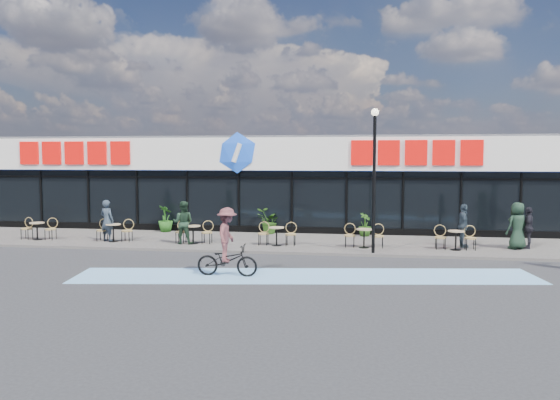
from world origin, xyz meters
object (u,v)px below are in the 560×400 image
Objects in this scene: potted_plant_right at (365,225)px; cyclist_a at (227,248)px; potted_plant_left at (165,219)px; patron_left at (107,221)px; pedestrian_b at (463,226)px; lamp_post at (374,168)px; pedestrian_a at (528,228)px; patron_right at (183,223)px; pedestrian_c at (517,226)px; potted_plant_mid at (268,221)px.

cyclist_a is at bearing -116.58° from potted_plant_right.
potted_plant_left is 1.21× the size of potted_plant_right.
patron_left reaches higher than pedestrian_b.
lamp_post is 6.62m from pedestrian_a.
patron_right is at bearing 172.99° from lamp_post.
cyclist_a is at bearing 0.97° from pedestrian_c.
potted_plant_mid is at bearing 0.31° from potted_plant_left.
pedestrian_b is (14.42, 0.66, -0.02)m from patron_left.
pedestrian_b is at bearing 26.98° from lamp_post.
pedestrian_c reaches higher than potted_plant_left.
potted_plant_right is 0.64× the size of pedestrian_a.
potted_plant_left is 4.91m from potted_plant_mid.
pedestrian_a is at bearing -178.51° from patron_right.
cyclist_a is at bearing 156.25° from patron_left.
pedestrian_b is 0.81× the size of cyclist_a.
pedestrian_a is at bearing 176.72° from pedestrian_c.
patron_right is 1.02× the size of pedestrian_b.
pedestrian_c is at bearing 16.58° from lamp_post.
potted_plant_mid is 0.66× the size of patron_left.
pedestrian_c is (13.02, 0.69, 0.03)m from patron_right.
potted_plant_mid is at bearing 91.22° from cyclist_a.
pedestrian_b is at bearing -17.15° from potted_plant_mid.
lamp_post reaches higher than pedestrian_c.
pedestrian_a reaches higher than potted_plant_mid.
potted_plant_left is at bearing 121.11° from cyclist_a.
potted_plant_left is at bearing -179.69° from potted_plant_mid.
potted_plant_right is (4.37, -0.09, -0.06)m from potted_plant_mid.
potted_plant_mid is 1.12× the size of potted_plant_right.
patron_right is 13.52m from pedestrian_a.
potted_plant_left reaches higher than potted_plant_mid.
potted_plant_mid is at bearing -44.13° from pedestrian_c.
potted_plant_left is (-9.56, 4.26, -2.50)m from lamp_post.
patron_left is at bearing 140.71° from cyclist_a.
pedestrian_a reaches higher than potted_plant_left.
patron_left is 1.00× the size of patron_right.
pedestrian_b is at bearing -178.03° from patron_right.
pedestrian_a is 0.76× the size of cyclist_a.
patron_left is 8.35m from cyclist_a.
potted_plant_mid is at bearing 73.38° from pedestrian_b.
lamp_post is 3.03× the size of patron_left.
potted_plant_right is 0.59× the size of patron_right.
lamp_post reaches higher than potted_plant_right.
lamp_post is 6.82m from potted_plant_mid.
lamp_post is 3.03× the size of patron_right.
potted_plant_right is 0.60× the size of pedestrian_b.
potted_plant_left is 15.66m from pedestrian_a.
potted_plant_right is 4.50m from pedestrian_b.
potted_plant_left is 0.71× the size of patron_left.
lamp_post reaches higher than potted_plant_left.
potted_plant_left is 1.08× the size of potted_plant_mid.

